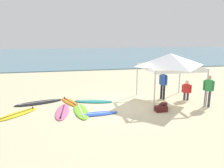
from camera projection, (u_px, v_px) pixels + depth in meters
name	position (u px, v px, depth m)	size (l,w,h in m)	color
ground_plane	(125.00, 106.00, 11.77)	(80.00, 80.00, 0.00)	beige
sea	(84.00, 55.00, 40.50)	(80.00, 36.00, 0.10)	#568499
canopy_tent	(170.00, 60.00, 12.27)	(3.03, 3.03, 2.75)	#B7B7BC
surfboard_orange	(70.00, 102.00, 12.40)	(1.25, 1.96, 0.19)	orange
surfboard_blue	(98.00, 114.00, 10.59)	(2.08, 0.69, 0.19)	blue
surfboard_black	(39.00, 103.00, 12.29)	(2.68, 1.44, 0.19)	black
surfboard_yellow	(17.00, 114.00, 10.53)	(1.99, 2.03, 0.19)	yellow
surfboard_pink	(62.00, 112.00, 10.87)	(0.82, 2.40, 0.19)	pink
surfboard_teal	(93.00, 101.00, 12.52)	(2.33, 1.16, 0.19)	#19847F
surfboard_lime	(81.00, 111.00, 10.98)	(0.88, 2.48, 0.19)	#7AD12D
person_green	(208.00, 89.00, 11.49)	(0.44, 0.40, 1.71)	#383842
person_blue	(163.00, 83.00, 12.86)	(0.38, 0.48, 1.71)	black
person_red	(187.00, 89.00, 12.75)	(0.49, 0.37, 1.20)	#383842
gear_bag_near_tent	(161.00, 109.00, 10.96)	(0.60, 0.32, 0.28)	#4C1919
gear_bag_by_pole	(163.00, 106.00, 11.33)	(0.60, 0.32, 0.28)	#4C1919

